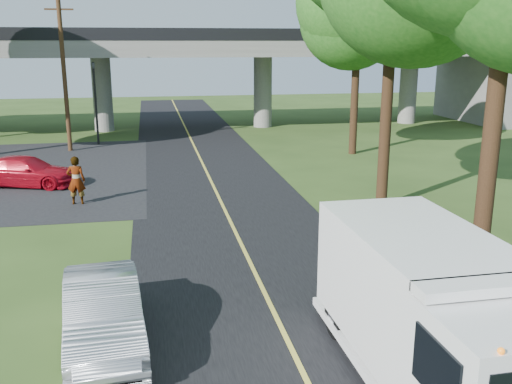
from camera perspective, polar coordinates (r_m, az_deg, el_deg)
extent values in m
plane|color=#2C4418|center=(13.46, 2.50, -13.40)|extent=(120.00, 120.00, 0.00)
cube|color=black|center=(22.63, -3.26, -1.57)|extent=(7.00, 90.00, 0.02)
cube|color=gold|center=(22.62, -3.26, -1.53)|extent=(0.12, 90.00, 0.01)
cube|color=slate|center=(43.64, -7.29, 14.12)|extent=(50.00, 9.00, 1.20)
cube|color=black|center=(39.25, -6.91, 15.40)|extent=(50.00, 0.25, 0.80)
cube|color=black|center=(48.03, -7.68, 15.22)|extent=(50.00, 0.25, 0.80)
cube|color=slate|center=(51.75, 22.12, 9.92)|extent=(4.00, 10.00, 6.00)
cylinder|color=slate|center=(43.82, -15.11, 9.42)|extent=(1.40, 1.40, 5.40)
cylinder|color=slate|center=(44.57, 0.68, 9.99)|extent=(1.40, 1.40, 5.40)
cylinder|color=slate|center=(48.38, 14.97, 9.88)|extent=(1.40, 1.40, 5.40)
cylinder|color=black|center=(37.87, -15.73, 8.47)|extent=(0.14, 0.14, 5.20)
imported|color=black|center=(37.73, -15.94, 11.49)|extent=(0.18, 0.22, 1.10)
cylinder|color=#472D19|center=(35.91, -18.62, 11.00)|extent=(0.26, 0.26, 9.00)
cube|color=#472D19|center=(35.91, -19.12, 16.89)|extent=(1.60, 0.10, 0.10)
cylinder|color=#382314|center=(15.29, 22.28, 2.91)|extent=(0.44, 0.44, 7.00)
cylinder|color=#382314|center=(22.56, 12.91, 7.99)|extent=(0.44, 0.44, 7.70)
cylinder|color=#382314|center=(33.80, 9.84, 9.36)|extent=(0.44, 0.44, 6.65)
sphere|color=#1D5817|center=(33.72, 10.21, 17.63)|extent=(5.58, 5.58, 5.58)
sphere|color=#1D5817|center=(33.55, 11.33, 18.11)|extent=(4.96, 4.96, 4.96)
cube|color=white|center=(11.74, 15.42, -9.00)|extent=(2.51, 4.54, 2.31)
cube|color=white|center=(12.05, 15.85, -15.91)|extent=(2.53, 5.98, 0.18)
cylinder|color=black|center=(12.99, 8.13, -12.33)|extent=(0.30, 0.93, 0.92)
cylinder|color=black|center=(13.78, 16.54, -11.17)|extent=(0.30, 0.93, 0.92)
imported|color=#A70A18|center=(27.96, -21.98, 1.91)|extent=(4.96, 3.12, 1.34)
imported|color=#95999D|center=(12.88, -15.05, -11.59)|extent=(2.01, 4.61, 1.47)
imported|color=gray|center=(23.97, -17.55, 1.11)|extent=(0.76, 0.54, 1.98)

